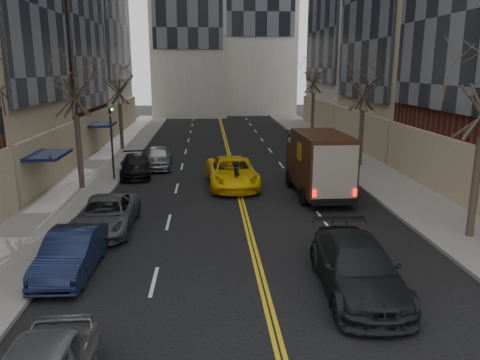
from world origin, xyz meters
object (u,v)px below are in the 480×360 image
(ups_truck, at_px, (319,164))
(observer_sedan, at_px, (357,267))
(taxi, at_px, (232,172))
(pedestrian, at_px, (236,178))

(ups_truck, xyz_separation_m, observer_sedan, (-1.37, -10.99, -0.93))
(observer_sedan, distance_m, taxi, 13.74)
(ups_truck, height_order, pedestrian, ups_truck)
(ups_truck, relative_size, observer_sedan, 1.12)
(ups_truck, relative_size, pedestrian, 3.40)
(taxi, relative_size, pedestrian, 3.20)
(ups_truck, bearing_deg, observer_sedan, -98.36)
(pedestrian, bearing_deg, taxi, 11.79)
(ups_truck, xyz_separation_m, pedestrian, (-4.37, 0.50, -0.80))
(observer_sedan, xyz_separation_m, pedestrian, (-2.99, 11.49, 0.13))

